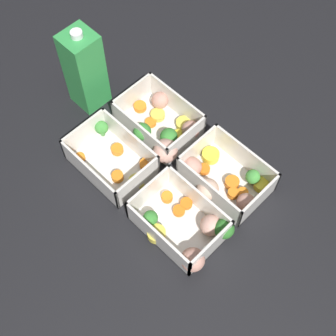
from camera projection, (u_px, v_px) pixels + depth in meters
ground_plane at (168, 173)px, 0.96m from camera, size 4.00×4.00×0.00m
container_near_left at (223, 179)px, 0.93m from camera, size 0.18×0.13×0.06m
container_near_right at (163, 128)px, 0.99m from camera, size 0.18×0.14×0.06m
container_far_left at (188, 228)px, 0.87m from camera, size 0.18×0.13×0.06m
container_far_right at (112, 158)px, 0.95m from camera, size 0.17×0.13×0.06m
juice_carton at (85, 70)px, 0.97m from camera, size 0.07×0.07×0.20m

